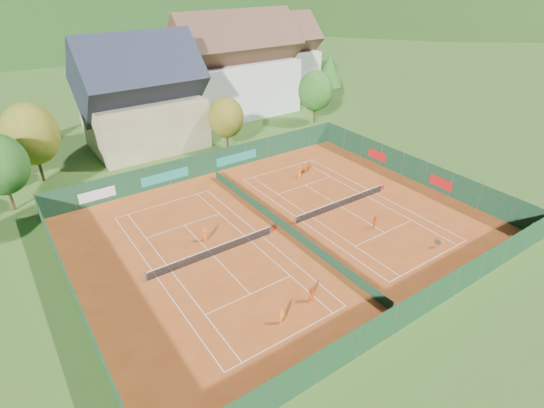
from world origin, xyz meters
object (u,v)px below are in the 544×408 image
Objects in this scene: player_right_far_b at (307,168)px; ball_hopper at (438,243)px; hotel_block_a at (236,71)px; player_left_near at (282,317)px; player_left_far at (205,235)px; hotel_block_b at (275,59)px; player_left_mid at (312,295)px; chalet at (142,101)px; player_right_near at (374,223)px; player_right_far_a at (300,172)px.

ball_hopper is at bearing 57.96° from player_right_far_b.
hotel_block_a is 15.38× the size of player_left_near.
ball_hopper is 20.19m from player_right_far_b.
hotel_block_b is at bearing -133.49° from player_left_far.
hotel_block_b is at bearing 66.82° from player_left_mid.
ball_hopper is 0.61× the size of player_right_far_b.
chalet is 37.29m from player_right_near.
player_right_far_b is at bearing 17.46° from player_right_near.
player_left_mid is 1.02× the size of player_right_near.
hotel_block_a is 41.41m from player_left_far.
ball_hopper is 14.65m from player_left_mid.
hotel_block_b reaches higher than player_right_far_b.
player_right_far_a is at bearing -10.34° from player_right_far_b.
player_left_far is 0.94× the size of player_right_far_a.
player_right_far_a is (1.14, 13.74, 0.05)m from player_right_near.
player_left_mid is at bearing 102.24° from player_left_far.
player_left_far is 17.30m from player_right_far_a.
player_left_mid is at bearing -122.57° from hotel_block_b.
player_right_near is at bearing 85.82° from player_right_far_a.
player_left_far is at bearing 20.62° from player_right_far_a.
player_left_mid is 12.97m from player_right_near.
hotel_block_b is (33.00, 14.00, -0.01)m from chalet.
hotel_block_b is at bearing -150.07° from player_right_far_b.
player_left_mid is 12.88m from player_left_far.
chalet reaches higher than player_left_near.
hotel_block_b is 66.58m from player_left_near.
ball_hopper is 0.56× the size of player_left_mid.
player_right_far_b is at bearing 88.85° from ball_hopper.
player_right_near is (-22.39, -49.26, -5.92)m from hotel_block_b.
hotel_block_b is at bearing -120.33° from player_right_far_a.
player_right_far_b is (13.55, -20.84, -5.97)m from chalet.
hotel_block_a is 15.11× the size of player_left_mid.
player_left_far is (0.27, 13.07, 0.01)m from player_left_near.
chalet is at bearing -162.47° from hotel_block_a.
player_right_far_a reaches higher than player_left_far.
chalet reaches higher than player_left_mid.
player_left_far is (-17.64, 13.58, 0.16)m from ball_hopper.
player_left_far reaches higher than ball_hopper.
chalet is 35.85m from hotel_block_b.
chalet reaches higher than player_right_near.
hotel_block_a is 27.00× the size of ball_hopper.
hotel_block_a is at bearing 17.53° from chalet.
hotel_block_a reaches higher than player_left_far.
player_left_far is at bearing -99.31° from chalet.
player_left_mid is at bearing 175.87° from ball_hopper.
hotel_block_a is at bearing -104.19° from player_right_far_a.
hotel_block_b is 64.31m from player_left_mid.
player_left_near is at bearing 49.56° from player_right_far_a.
ball_hopper is 0.57× the size of player_left_near.
chalet is 43.50m from ball_hopper.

